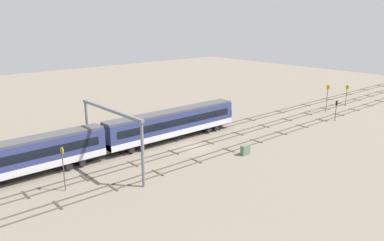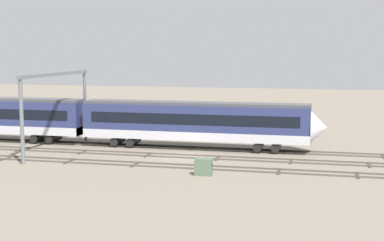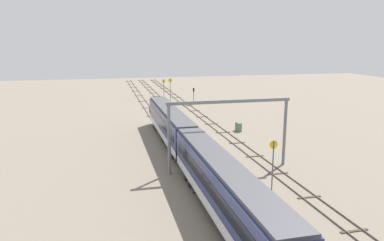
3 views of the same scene
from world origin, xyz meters
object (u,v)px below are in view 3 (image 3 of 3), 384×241
Objects in this scene: speed_sign_far_trackside at (170,87)px; speed_sign_mid_trackside at (273,160)px; overhead_gantry at (229,119)px; relay_cabinet at (238,127)px; speed_sign_near_foreground at (164,85)px; signal_light_trackside_approach at (194,94)px.

speed_sign_mid_trackside is at bearing 179.93° from speed_sign_far_trackside.
overhead_gantry reaches higher than relay_cabinet.
signal_light_trackside_approach is (-13.46, -4.90, -0.51)m from speed_sign_near_foreground.
relay_cabinet is at bearing -171.75° from speed_sign_near_foreground.
speed_sign_mid_trackside is 51.62m from signal_light_trackside_approach.
overhead_gantry is at bearing 177.66° from speed_sign_far_trackside.
overhead_gantry is at bearing 171.38° from signal_light_trackside_approach.
speed_sign_far_trackside is 1.48× the size of signal_light_trackside_approach.
speed_sign_far_trackside is 6.78m from signal_light_trackside_approach.
signal_light_trackside_approach is 2.67× the size of relay_cabinet.
signal_light_trackside_approach is (-4.76, -4.68, -1.16)m from speed_sign_far_trackside.
speed_sign_mid_trackside is 56.17m from speed_sign_far_trackside.
overhead_gantry is at bearing 14.81° from speed_sign_mid_trackside.
speed_sign_far_trackside is 32.46m from relay_cabinet.
overhead_gantry is 44.71m from signal_light_trackside_approach.
overhead_gantry is 48.94m from speed_sign_far_trackside.
speed_sign_mid_trackside is at bearing 166.77° from relay_cabinet.
overhead_gantry is 19.39m from relay_cabinet.
overhead_gantry reaches higher than signal_light_trackside_approach.
overhead_gantry is at bearing 178.23° from speed_sign_near_foreground.
speed_sign_mid_trackside is 0.90× the size of speed_sign_far_trackside.
speed_sign_near_foreground is at bearing 8.25° from relay_cabinet.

